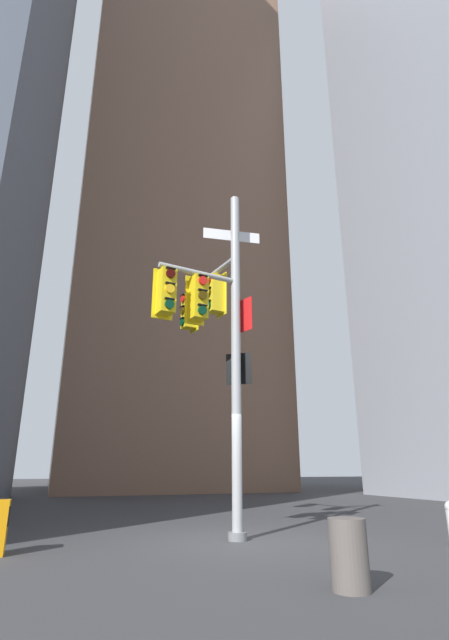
{
  "coord_description": "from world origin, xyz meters",
  "views": [
    {
      "loc": [
        -3.73,
        -9.39,
        1.39
      ],
      "look_at": [
        -0.35,
        -0.21,
        4.55
      ],
      "focal_mm": 25.77,
      "sensor_mm": 36.0,
      "label": 1
    }
  ],
  "objects": [
    {
      "name": "signal_pole_assembly",
      "position": [
        -0.46,
        0.48,
        4.77
      ],
      "size": [
        2.77,
        3.44,
        7.88
      ],
      "color": "#9EA0A3",
      "rests_on": "ground"
    },
    {
      "name": "ground",
      "position": [
        0.0,
        0.0,
        0.0
      ],
      "size": [
        120.0,
        120.0,
        0.0
      ],
      "primitive_type": "plane",
      "color": "#38383A"
    },
    {
      "name": "trash_bin",
      "position": [
        -0.21,
        -4.16,
        0.4
      ],
      "size": [
        0.46,
        0.46,
        0.8
      ],
      "primitive_type": "cylinder",
      "color": "#59514C",
      "rests_on": "ground"
    },
    {
      "name": "building_mid_block",
      "position": [
        3.57,
        23.64,
        21.76
      ],
      "size": [
        14.25,
        14.25,
        43.51
      ],
      "primitive_type": "cube",
      "color": "brown",
      "rests_on": "ground"
    }
  ]
}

